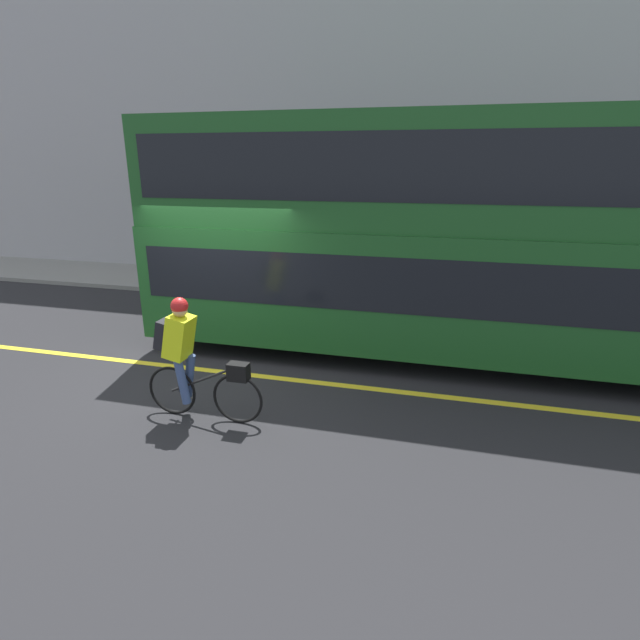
% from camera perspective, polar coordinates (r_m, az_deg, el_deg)
% --- Properties ---
extents(ground_plane, '(80.00, 80.00, 0.00)m').
position_cam_1_polar(ground_plane, '(8.13, -12.36, -5.62)').
color(ground_plane, '#232326').
extents(road_center_line, '(50.00, 0.14, 0.01)m').
position_cam_1_polar(road_center_line, '(8.12, -12.42, -5.64)').
color(road_center_line, yellow).
rests_on(road_center_line, ground_plane).
extents(sidewalk_curb, '(60.00, 2.53, 0.11)m').
position_cam_1_polar(sidewalk_curb, '(12.88, -1.57, 3.76)').
color(sidewalk_curb, gray).
rests_on(sidewalk_curb, ground_plane).
extents(building_facade, '(60.00, 0.30, 9.33)m').
position_cam_1_polar(building_facade, '(13.93, 0.04, 23.93)').
color(building_facade, '#9E9EA3').
rests_on(building_facade, ground_plane).
extents(bus, '(10.75, 2.50, 3.84)m').
position_cam_1_polar(bus, '(8.31, 17.85, 9.71)').
color(bus, black).
rests_on(bus, ground_plane).
extents(cyclist_on_bike, '(1.58, 0.32, 1.60)m').
position_cam_1_polar(cyclist_on_bike, '(6.44, -14.74, -3.85)').
color(cyclist_on_bike, black).
rests_on(cyclist_on_bike, ground_plane).
extents(trash_bin, '(0.47, 0.47, 0.97)m').
position_cam_1_polar(trash_bin, '(12.13, 13.45, 5.02)').
color(trash_bin, '#515156').
rests_on(trash_bin, sidewalk_curb).
extents(street_sign_post, '(0.36, 0.09, 2.28)m').
position_cam_1_polar(street_sign_post, '(12.76, -5.45, 9.66)').
color(street_sign_post, '#59595B').
rests_on(street_sign_post, sidewalk_curb).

